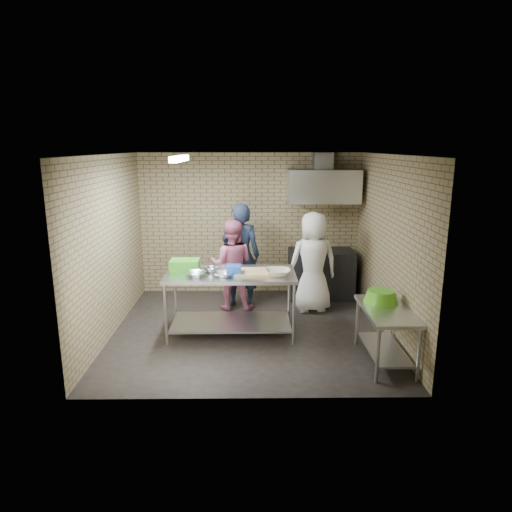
{
  "coord_description": "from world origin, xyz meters",
  "views": [
    {
      "loc": [
        0.01,
        -6.73,
        2.83
      ],
      "look_at": [
        0.1,
        0.2,
        1.15
      ],
      "focal_mm": 32.17,
      "sensor_mm": 36.0,
      "label": 1
    }
  ],
  "objects": [
    {
      "name": "hood_duct",
      "position": [
        1.35,
        1.85,
        2.55
      ],
      "size": [
        0.35,
        0.3,
        0.3
      ],
      "primitive_type": "cube",
      "color": "#A5A8AD",
      "rests_on": "back_wall"
    },
    {
      "name": "woman_pink",
      "position": [
        -0.31,
        1.0,
        0.8
      ],
      "size": [
        0.82,
        0.67,
        1.59
      ],
      "primitive_type": "imported",
      "rotation": [
        0.0,
        0.0,
        3.06
      ],
      "color": "#CC6C91",
      "rests_on": "floor"
    },
    {
      "name": "right_wall",
      "position": [
        2.1,
        0.0,
        1.35
      ],
      "size": [
        0.06,
        4.0,
        2.7
      ],
      "primitive_type": "cube",
      "color": "#93865C",
      "rests_on": "ground"
    },
    {
      "name": "mixing_bowl_a",
      "position": [
        -0.78,
        -0.31,
        1.01
      ],
      "size": [
        0.31,
        0.31,
        0.07
      ],
      "primitive_type": "imported",
      "rotation": [
        0.0,
        0.0,
        -0.03
      ],
      "color": "silver",
      "rests_on": "prep_table"
    },
    {
      "name": "range_hood",
      "position": [
        1.35,
        1.7,
        2.1
      ],
      "size": [
        1.3,
        0.6,
        0.6
      ],
      "primitive_type": "cube",
      "color": "silver",
      "rests_on": "back_wall"
    },
    {
      "name": "wall_shelf",
      "position": [
        1.65,
        1.89,
        1.92
      ],
      "size": [
        0.8,
        0.2,
        0.04
      ],
      "primitive_type": "cube",
      "color": "#3F2B19",
      "rests_on": "back_wall"
    },
    {
      "name": "green_crate",
      "position": [
        -0.98,
        0.01,
        1.05
      ],
      "size": [
        0.43,
        0.32,
        0.17
      ],
      "primitive_type": "cube",
      "color": "green",
      "rests_on": "prep_table"
    },
    {
      "name": "front_wall",
      "position": [
        0.0,
        -2.0,
        1.35
      ],
      "size": [
        4.2,
        0.06,
        2.7
      ],
      "primitive_type": "cube",
      "color": "#93865C",
      "rests_on": "ground"
    },
    {
      "name": "green_basin",
      "position": [
        1.78,
        -0.85,
        0.83
      ],
      "size": [
        0.46,
        0.46,
        0.17
      ],
      "primitive_type": null,
      "color": "#59C626",
      "rests_on": "side_counter"
    },
    {
      "name": "ceramic_bowl",
      "position": [
        0.42,
        -0.26,
        1.01
      ],
      "size": [
        0.38,
        0.38,
        0.09
      ],
      "primitive_type": "imported",
      "rotation": [
        0.0,
        0.0,
        -0.03
      ],
      "color": "beige",
      "rests_on": "prep_table"
    },
    {
      "name": "cutting_board",
      "position": [
        0.07,
        -0.13,
        0.98
      ],
      "size": [
        0.59,
        0.45,
        0.03
      ],
      "primitive_type": "cube",
      "color": "tan",
      "rests_on": "prep_table"
    },
    {
      "name": "bottle_red",
      "position": [
        1.4,
        1.89,
        2.03
      ],
      "size": [
        0.07,
        0.07,
        0.18
      ],
      "primitive_type": "cylinder",
      "color": "#B22619",
      "rests_on": "wall_shelf"
    },
    {
      "name": "back_wall",
      "position": [
        0.0,
        2.0,
        1.35
      ],
      "size": [
        4.2,
        0.06,
        2.7
      ],
      "primitive_type": "cube",
      "color": "#93865C",
      "rests_on": "ground"
    },
    {
      "name": "fluorescent_fixture",
      "position": [
        -1.0,
        0.0,
        2.64
      ],
      "size": [
        0.1,
        1.25,
        0.08
      ],
      "primitive_type": "cube",
      "color": "white",
      "rests_on": "ceiling"
    },
    {
      "name": "blue_tub",
      "position": [
        -0.23,
        -0.21,
        1.04
      ],
      "size": [
        0.22,
        0.22,
        0.14
      ],
      "primitive_type": "cube",
      "color": "blue",
      "rests_on": "prep_table"
    },
    {
      "name": "mixing_bowl_b",
      "position": [
        -0.58,
        -0.06,
        1.0
      ],
      "size": [
        0.24,
        0.24,
        0.07
      ],
      "primitive_type": "imported",
      "rotation": [
        0.0,
        0.0,
        -0.03
      ],
      "color": "silver",
      "rests_on": "prep_table"
    },
    {
      "name": "bottle_green",
      "position": [
        1.8,
        1.89,
        2.02
      ],
      "size": [
        0.06,
        0.06,
        0.15
      ],
      "primitive_type": "cylinder",
      "color": "green",
      "rests_on": "wall_shelf"
    },
    {
      "name": "ceiling",
      "position": [
        0.0,
        0.0,
        2.7
      ],
      "size": [
        4.2,
        4.2,
        0.0
      ],
      "primitive_type": "plane",
      "rotation": [
        3.14,
        0.0,
        0.0
      ],
      "color": "black",
      "rests_on": "ground"
    },
    {
      "name": "left_wall",
      "position": [
        -2.1,
        0.0,
        1.35
      ],
      "size": [
        0.06,
        4.0,
        2.7
      ],
      "primitive_type": "cube",
      "color": "#93865C",
      "rests_on": "ground"
    },
    {
      "name": "man_navy",
      "position": [
        -0.16,
        1.17,
        0.93
      ],
      "size": [
        0.71,
        0.5,
        1.86
      ],
      "primitive_type": "imported",
      "rotation": [
        0.0,
        0.0,
        3.06
      ],
      "color": "#141B32",
      "rests_on": "floor"
    },
    {
      "name": "woman_white",
      "position": [
        1.09,
        0.89,
        0.87
      ],
      "size": [
        0.93,
        0.69,
        1.74
      ],
      "primitive_type": "imported",
      "rotation": [
        0.0,
        0.0,
        3.31
      ],
      "color": "white",
      "rests_on": "floor"
    },
    {
      "name": "side_counter",
      "position": [
        1.8,
        -1.1,
        0.38
      ],
      "size": [
        0.6,
        1.2,
        0.75
      ],
      "primitive_type": "cube",
      "color": "silver",
      "rests_on": "floor"
    },
    {
      "name": "prep_table",
      "position": [
        -0.28,
        -0.11,
        0.48
      ],
      "size": [
        1.94,
        0.97,
        0.97
      ],
      "primitive_type": "cube",
      "color": "#B4B6BB",
      "rests_on": "floor"
    },
    {
      "name": "stove",
      "position": [
        1.35,
        1.65,
        0.45
      ],
      "size": [
        1.2,
        0.7,
        0.9
      ],
      "primitive_type": "cube",
      "color": "black",
      "rests_on": "floor"
    },
    {
      "name": "mixing_bowl_c",
      "position": [
        -0.38,
        -0.33,
        1.0
      ],
      "size": [
        0.29,
        0.29,
        0.07
      ],
      "primitive_type": "imported",
      "rotation": [
        0.0,
        0.0,
        -0.03
      ],
      "color": "silver",
      "rests_on": "prep_table"
    },
    {
      "name": "floor",
      "position": [
        0.0,
        0.0,
        0.0
      ],
      "size": [
        4.2,
        4.2,
        0.0
      ],
      "primitive_type": "plane",
      "color": "black",
      "rests_on": "ground"
    }
  ]
}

